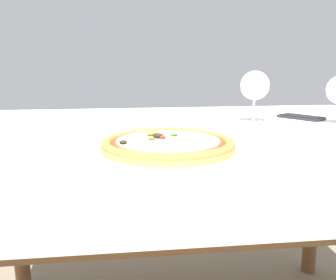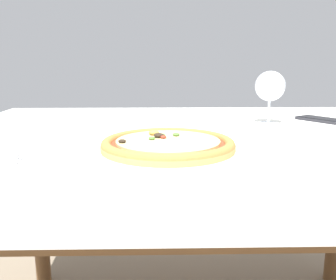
{
  "view_description": "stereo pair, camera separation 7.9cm",
  "coord_description": "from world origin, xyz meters",
  "views": [
    {
      "loc": [
        -0.2,
        -0.95,
        0.93
      ],
      "look_at": [
        -0.1,
        -0.19,
        0.76
      ],
      "focal_mm": 40.0,
      "sensor_mm": 36.0,
      "label": 1
    },
    {
      "loc": [
        -0.12,
        -0.96,
        0.93
      ],
      "look_at": [
        -0.1,
        -0.19,
        0.76
      ],
      "focal_mm": 40.0,
      "sensor_mm": 36.0,
      "label": 2
    }
  ],
  "objects": [
    {
      "name": "wine_glass_far_right",
      "position": [
        0.22,
        0.18,
        0.84
      ],
      "size": [
        0.09,
        0.09,
        0.16
      ],
      "color": "silver",
      "rests_on": "dining_table"
    },
    {
      "name": "dining_table",
      "position": [
        0.0,
        0.0,
        0.66
      ],
      "size": [
        1.44,
        1.16,
        0.73
      ],
      "color": "brown",
      "rests_on": "ground_plane"
    },
    {
      "name": "fork",
      "position": [
        -0.4,
        -0.28,
        0.73
      ],
      "size": [
        0.03,
        0.17,
        0.0
      ],
      "color": "silver",
      "rests_on": "dining_table"
    },
    {
      "name": "pizza_plate",
      "position": [
        -0.1,
        -0.19,
        0.75
      ],
      "size": [
        0.32,
        0.32,
        0.04
      ],
      "color": "white",
      "rests_on": "dining_table"
    },
    {
      "name": "cell_phone",
      "position": [
        0.4,
        0.23,
        0.74
      ],
      "size": [
        0.14,
        0.16,
        0.01
      ],
      "color": "#232328",
      "rests_on": "dining_table"
    }
  ]
}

